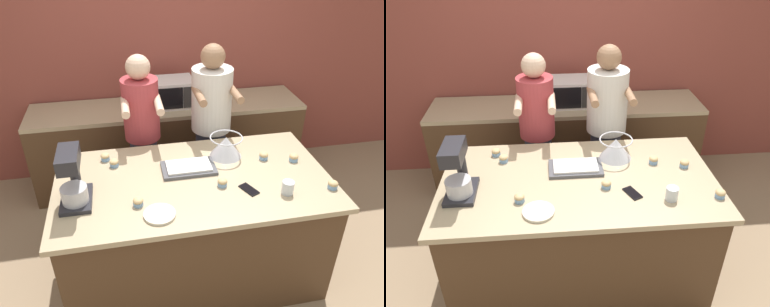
% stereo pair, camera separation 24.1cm
% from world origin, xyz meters
% --- Properties ---
extents(ground_plane, '(16.00, 16.00, 0.00)m').
position_xyz_m(ground_plane, '(0.00, 0.00, 0.00)').
color(ground_plane, '#937A5B').
extents(back_wall, '(10.00, 0.06, 2.70)m').
position_xyz_m(back_wall, '(0.00, 1.71, 1.35)').
color(back_wall, brown).
rests_on(back_wall, ground_plane).
extents(island_counter, '(1.97, 1.08, 0.93)m').
position_xyz_m(island_counter, '(0.00, 0.00, 0.47)').
color(island_counter, '#4C331E').
rests_on(island_counter, ground_plane).
extents(back_counter, '(2.80, 0.60, 0.91)m').
position_xyz_m(back_counter, '(0.00, 1.36, 0.46)').
color(back_counter, '#4C331E').
rests_on(back_counter, ground_plane).
extents(person_left, '(0.33, 0.50, 1.62)m').
position_xyz_m(person_left, '(-0.30, 0.79, 0.86)').
color(person_left, '#33384C').
rests_on(person_left, ground_plane).
extents(person_right, '(0.37, 0.52, 1.67)m').
position_xyz_m(person_right, '(0.32, 0.79, 0.87)').
color(person_right, '#33384C').
rests_on(person_right, ground_plane).
extents(stand_mixer, '(0.20, 0.30, 0.39)m').
position_xyz_m(stand_mixer, '(-0.81, -0.11, 1.10)').
color(stand_mixer, '#232328').
rests_on(stand_mixer, island_counter).
extents(mixing_bowl, '(0.26, 0.26, 0.17)m').
position_xyz_m(mixing_bowl, '(0.31, 0.26, 1.02)').
color(mixing_bowl, '#BCBCC1').
rests_on(mixing_bowl, island_counter).
extents(baking_tray, '(0.40, 0.24, 0.04)m').
position_xyz_m(baking_tray, '(-0.01, 0.12, 0.94)').
color(baking_tray, '#4C4C51').
rests_on(baking_tray, island_counter).
extents(microwave_oven, '(0.52, 0.33, 0.27)m').
position_xyz_m(microwave_oven, '(0.00, 1.36, 1.05)').
color(microwave_oven, silver).
rests_on(microwave_oven, back_counter).
extents(cell_phone, '(0.12, 0.16, 0.01)m').
position_xyz_m(cell_phone, '(0.35, -0.21, 0.93)').
color(cell_phone, black).
rests_on(cell_phone, island_counter).
extents(drinking_glass, '(0.08, 0.08, 0.09)m').
position_xyz_m(drinking_glass, '(0.59, -0.29, 0.97)').
color(drinking_glass, silver).
rests_on(drinking_glass, island_counter).
extents(small_plate, '(0.21, 0.21, 0.02)m').
position_xyz_m(small_plate, '(-0.29, -0.35, 0.94)').
color(small_plate, beige).
rests_on(small_plate, island_counter).
extents(cupcake_0, '(0.07, 0.07, 0.06)m').
position_xyz_m(cupcake_0, '(-0.56, 0.28, 0.96)').
color(cupcake_0, '#759EC6').
rests_on(cupcake_0, island_counter).
extents(cupcake_1, '(0.07, 0.07, 0.06)m').
position_xyz_m(cupcake_1, '(-0.62, 0.38, 0.96)').
color(cupcake_1, '#759EC6').
rests_on(cupcake_1, island_counter).
extents(cupcake_2, '(0.07, 0.07, 0.06)m').
position_xyz_m(cupcake_2, '(-0.41, -0.23, 0.96)').
color(cupcake_2, '#759EC6').
rests_on(cupcake_2, island_counter).
extents(cupcake_3, '(0.07, 0.07, 0.06)m').
position_xyz_m(cupcake_3, '(0.59, 0.15, 0.96)').
color(cupcake_3, '#759EC6').
rests_on(cupcake_3, island_counter).
extents(cupcake_4, '(0.07, 0.07, 0.06)m').
position_xyz_m(cupcake_4, '(0.81, 0.08, 0.96)').
color(cupcake_4, '#759EC6').
rests_on(cupcake_4, island_counter).
extents(cupcake_5, '(0.07, 0.07, 0.06)m').
position_xyz_m(cupcake_5, '(0.18, -0.13, 0.96)').
color(cupcake_5, '#759EC6').
rests_on(cupcake_5, island_counter).
extents(cupcake_6, '(0.07, 0.07, 0.06)m').
position_xyz_m(cupcake_6, '(0.92, -0.30, 0.96)').
color(cupcake_6, '#759EC6').
rests_on(cupcake_6, island_counter).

